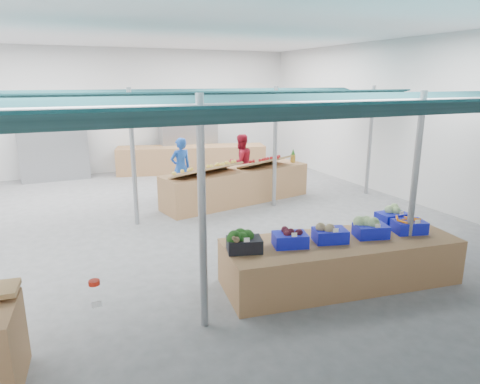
{
  "coord_description": "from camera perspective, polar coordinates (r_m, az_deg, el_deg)",
  "views": [
    {
      "loc": [
        -2.65,
        -8.78,
        3.14
      ],
      "look_at": [
        0.6,
        -1.6,
        1.07
      ],
      "focal_mm": 32.0,
      "sensor_mm": 36.0,
      "label": 1
    }
  ],
  "objects": [
    {
      "name": "floor",
      "position": [
        9.7,
        -7.14,
        -4.31
      ],
      "size": [
        13.0,
        13.0,
        0.0
      ],
      "primitive_type": "plane",
      "color": "slate",
      "rests_on": "ground"
    },
    {
      "name": "hall",
      "position": [
        10.57,
        -9.98,
        11.8
      ],
      "size": [
        13.0,
        13.0,
        13.0
      ],
      "color": "silver",
      "rests_on": "ground"
    },
    {
      "name": "pole_grid",
      "position": [
        7.92,
        1.47,
        5.04
      ],
      "size": [
        10.0,
        4.6,
        3.0
      ],
      "color": "gray",
      "rests_on": "floor"
    },
    {
      "name": "awnings",
      "position": [
        7.82,
        1.51,
        12.05
      ],
      "size": [
        9.5,
        7.08,
        0.3
      ],
      "color": "black",
      "rests_on": "pole_grid"
    },
    {
      "name": "back_shelving_left",
      "position": [
        14.94,
        -23.56,
        5.25
      ],
      "size": [
        2.0,
        0.5,
        2.0
      ],
      "primitive_type": "cube",
      "color": "#B23F33",
      "rests_on": "floor"
    },
    {
      "name": "back_shelving_right",
      "position": [
        15.64,
        -6.82,
        6.74
      ],
      "size": [
        2.0,
        0.5,
        2.0
      ],
      "primitive_type": "cube",
      "color": "#B23F33",
      "rests_on": "floor"
    },
    {
      "name": "veg_counter",
      "position": [
        7.05,
        13.21,
        -8.98
      ],
      "size": [
        3.83,
        1.73,
        0.72
      ],
      "primitive_type": "cube",
      "rotation": [
        0.0,
        0.0,
        -0.14
      ],
      "color": "olive",
      "rests_on": "floor"
    },
    {
      "name": "fruit_counter",
      "position": [
        11.26,
        -0.37,
        0.84
      ],
      "size": [
        4.22,
        1.76,
        0.88
      ],
      "primitive_type": "cube",
      "rotation": [
        0.0,
        0.0,
        0.2
      ],
      "color": "olive",
      "rests_on": "floor"
    },
    {
      "name": "far_counter",
      "position": [
        15.1,
        -6.44,
        4.38
      ],
      "size": [
        5.17,
        2.33,
        0.92
      ],
      "primitive_type": "cube",
      "rotation": [
        0.0,
        0.0,
        -0.27
      ],
      "color": "olive",
      "rests_on": "floor"
    },
    {
      "name": "vendor_left",
      "position": [
        11.79,
        -7.9,
        3.22
      ],
      "size": [
        0.67,
        0.5,
        1.64
      ],
      "primitive_type": "imported",
      "rotation": [
        0.0,
        0.0,
        3.34
      ],
      "color": "#1B4BAF",
      "rests_on": "floor"
    },
    {
      "name": "vendor_right",
      "position": [
        12.4,
        0.1,
        3.93
      ],
      "size": [
        0.91,
        0.77,
        1.64
      ],
      "primitive_type": "imported",
      "rotation": [
        0.0,
        0.0,
        3.34
      ],
      "color": "maroon",
      "rests_on": "floor"
    },
    {
      "name": "crate_broccoli",
      "position": [
        6.25,
        0.58,
        -6.54
      ],
      "size": [
        0.58,
        0.47,
        0.35
      ],
      "rotation": [
        0.0,
        0.0,
        -0.28
      ],
      "color": "black",
      "rests_on": "veg_counter"
    },
    {
      "name": "crate_beets",
      "position": [
        6.49,
        6.7,
        -6.06
      ],
      "size": [
        0.58,
        0.47,
        0.29
      ],
      "rotation": [
        0.0,
        0.0,
        -0.28
      ],
      "color": "#1118B8",
      "rests_on": "veg_counter"
    },
    {
      "name": "crate_celeriac",
      "position": [
        6.77,
        11.94,
        -5.31
      ],
      "size": [
        0.58,
        0.47,
        0.31
      ],
      "rotation": [
        0.0,
        0.0,
        -0.28
      ],
      "color": "#1118B8",
      "rests_on": "veg_counter"
    },
    {
      "name": "crate_cabbage",
      "position": [
        7.12,
        17.07,
        -4.52
      ],
      "size": [
        0.58,
        0.47,
        0.35
      ],
      "rotation": [
        0.0,
        0.0,
        -0.28
      ],
      "color": "#1118B8",
      "rests_on": "veg_counter"
    },
    {
      "name": "crate_carrots",
      "position": [
        7.54,
        21.63,
        -4.23
      ],
      "size": [
        0.58,
        0.47,
        0.29
      ],
      "rotation": [
        0.0,
        0.0,
        -0.28
      ],
      "color": "#1118B8",
      "rests_on": "veg_counter"
    },
    {
      "name": "sparrow",
      "position": [
        6.06,
        -0.54,
        -6.34
      ],
      "size": [
        0.12,
        0.09,
        0.11
      ],
      "rotation": [
        0.0,
        0.0,
        -0.28
      ],
      "color": "brown",
      "rests_on": "crate_broccoli"
    },
    {
      "name": "pole_ribbon",
      "position": [
        4.8,
        -18.85,
        -11.62
      ],
      "size": [
        0.12,
        0.12,
        0.28
      ],
      "color": "red",
      "rests_on": "pole_grid"
    },
    {
      "name": "apple_heap_yellow",
      "position": [
        10.53,
        -4.43,
        3.19
      ],
      "size": [
        2.02,
        1.37,
        0.27
      ],
      "rotation": [
        0.0,
        0.0,
        0.39
      ],
      "color": "#997247",
      "rests_on": "fruit_counter"
    },
    {
      "name": "apple_heap_red",
      "position": [
        11.55,
        3.3,
        4.24
      ],
      "size": [
        1.65,
        1.22,
        0.27
      ],
      "rotation": [
        0.0,
        0.0,
        0.39
      ],
      "color": "#997247",
      "rests_on": "fruit_counter"
    },
    {
      "name": "pineapple",
      "position": [
        12.21,
        7.08,
        4.79
      ],
      "size": [
        0.14,
        0.14,
        0.39
      ],
      "rotation": [
        0.0,
        0.0,
        0.39
      ],
      "color": "#8C6019",
      "rests_on": "fruit_counter"
    },
    {
      "name": "crate_extra",
      "position": [
        7.88,
        19.62,
        -2.97
      ],
      "size": [
        0.51,
        0.41,
        0.32
      ],
      "rotation": [
        0.0,
        0.0,
        -0.03
      ],
      "color": "#1118B8",
      "rests_on": "veg_counter"
    }
  ]
}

